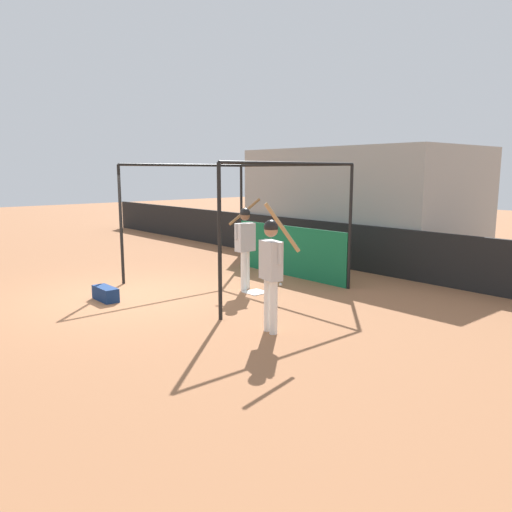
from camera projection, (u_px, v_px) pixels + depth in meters
The scene contains 9 objects.
ground_plane at pixel (127, 296), 10.52m from camera, with size 60.00×60.00×0.00m, color #9E6642.
outfield_wall at pixel (316, 242), 14.21m from camera, with size 24.00×0.12×1.21m.
bleacher_section at pixel (362, 202), 15.37m from camera, with size 6.50×4.00×3.29m.
batting_cage at pixel (271, 231), 11.93m from camera, with size 3.83×3.63×2.77m.
home_plate at pixel (256, 292), 10.79m from camera, with size 0.44×0.44×0.02m.
player_batter at pixel (245, 240), 10.88m from camera, with size 0.55×0.91×1.99m.
player_waiting at pixel (271, 265), 7.94m from camera, with size 0.78×0.48×2.13m.
equipment_bag at pixel (106, 294), 10.11m from camera, with size 0.70×0.28×0.28m.
baseball at pixel (281, 285), 11.38m from camera, with size 0.07×0.07×0.07m.
Camera 1 is at (9.51, -4.65, 2.59)m, focal length 35.00 mm.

